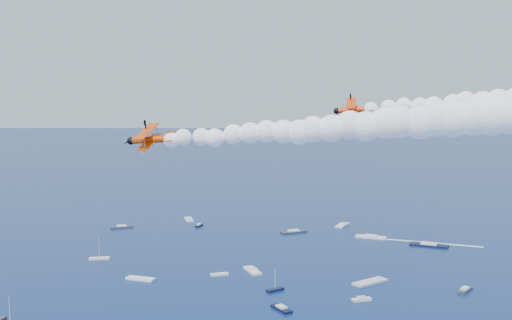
% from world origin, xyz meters
% --- Properties ---
extents(biplane_lead, '(8.02, 9.37, 6.77)m').
position_xyz_m(biplane_lead, '(24.38, 18.64, 58.07)').
color(biplane_lead, '#F23205').
extents(biplane_trail, '(9.27, 10.84, 7.82)m').
position_xyz_m(biplane_trail, '(-5.79, 1.49, 53.51)').
color(biplane_trail, '#E23D04').
extents(smoke_trail_trail, '(64.44, 22.10, 11.29)m').
position_xyz_m(smoke_trail_trail, '(25.54, 5.63, 55.93)').
color(smoke_trail_trail, white).
extents(spectator_boats, '(229.79, 162.46, 0.70)m').
position_xyz_m(spectator_boats, '(0.92, 120.30, 0.35)').
color(spectator_boats, black).
rests_on(spectator_boats, ground).
extents(boat_wakes, '(160.14, 133.06, 0.04)m').
position_xyz_m(boat_wakes, '(22.61, 91.40, 0.03)').
color(boat_wakes, white).
rests_on(boat_wakes, ground).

